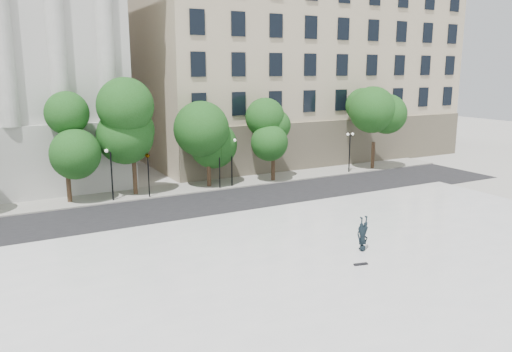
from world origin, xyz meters
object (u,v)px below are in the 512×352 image
at_px(person_lying, 362,246).
at_px(skateboard, 361,264).
at_px(traffic_light_east, 219,148).
at_px(traffic_light_west, 148,154).

xyz_separation_m(person_lying, skateboard, (-1.40, -1.56, -0.23)).
height_order(traffic_light_east, skateboard, traffic_light_east).
relative_size(traffic_light_east, skateboard, 5.63).
relative_size(person_lying, skateboard, 2.64).
bearing_deg(traffic_light_west, skateboard, -75.71).
relative_size(traffic_light_east, person_lying, 2.13).
relative_size(traffic_light_west, person_lying, 2.13).
height_order(traffic_light_east, person_lying, traffic_light_east).
xyz_separation_m(traffic_light_east, skateboard, (-1.16, -20.08, -3.18)).
height_order(traffic_light_west, skateboard, traffic_light_west).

